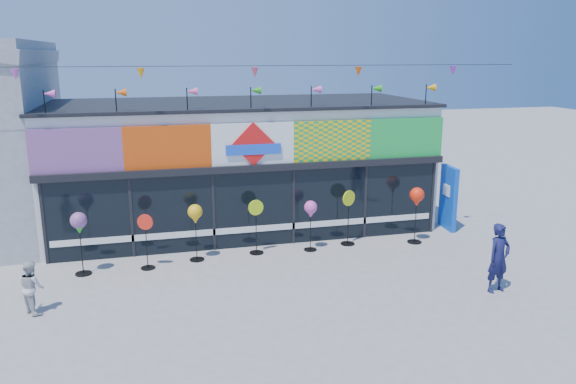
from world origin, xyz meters
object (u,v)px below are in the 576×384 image
object	(u,v)px
spinner_0	(79,225)
child	(32,287)
blue_sign	(448,198)
spinner_4	(311,211)
spinner_6	(417,199)
spinner_2	(195,216)
spinner_3	(256,225)
adult_man	(499,258)
spinner_5	(348,216)
spinner_1	(146,240)

from	to	relation	value
spinner_0	child	distance (m)	2.37
blue_sign	spinner_4	world-z (taller)	blue_sign
spinner_6	blue_sign	bearing A→B (deg)	32.21
spinner_2	spinner_3	size ratio (longest dim) A/B	1.01
spinner_3	adult_man	xyz separation A→B (m)	(5.14, -4.05, 0.01)
blue_sign	spinner_0	bearing A→B (deg)	-168.76
spinner_2	spinner_6	xyz separation A→B (m)	(6.60, -0.12, 0.09)
spinner_0	spinner_5	distance (m)	7.57
spinner_0	spinner_5	xyz separation A→B (m)	(7.54, 0.53, -0.46)
spinner_1	spinner_4	bearing A→B (deg)	3.80
spinner_6	adult_man	bearing A→B (deg)	-86.02
spinner_4	spinner_6	distance (m)	3.30
blue_sign	spinner_6	world-z (taller)	blue_sign
spinner_5	child	bearing A→B (deg)	-162.65
blue_sign	spinner_2	world-z (taller)	blue_sign
spinner_2	spinner_4	distance (m)	3.31
spinner_6	adult_man	distance (m)	3.84
blue_sign	spinner_6	distance (m)	2.02
spinner_0	spinner_4	world-z (taller)	spinner_0
spinner_0	spinner_2	bearing A→B (deg)	5.92
spinner_1	spinner_3	size ratio (longest dim) A/B	0.95
child	spinner_0	bearing A→B (deg)	-57.85
adult_man	child	distance (m)	10.80
blue_sign	spinner_3	xyz separation A→B (m)	(-6.56, -0.80, -0.20)
spinner_5	blue_sign	bearing A→B (deg)	10.84
spinner_3	blue_sign	bearing A→B (deg)	6.98
spinner_5	adult_man	distance (m)	4.74
spinner_4	spinner_5	bearing A→B (deg)	10.17
spinner_0	spinner_3	xyz separation A→B (m)	(4.71, 0.44, -0.51)
child	spinner_1	bearing A→B (deg)	-85.81
blue_sign	spinner_2	bearing A→B (deg)	-168.62
spinner_4	spinner_1	bearing A→B (deg)	-176.20
child	spinner_3	bearing A→B (deg)	-101.27
adult_man	child	bearing A→B (deg)	159.98
blue_sign	spinner_1	world-z (taller)	blue_sign
spinner_3	adult_man	bearing A→B (deg)	-38.27
adult_man	spinner_1	bearing A→B (deg)	144.32
spinner_2	spinner_3	bearing A→B (deg)	4.46
blue_sign	spinner_6	size ratio (longest dim) A/B	1.21
spinner_6	child	world-z (taller)	spinner_6
spinner_1	spinner_3	bearing A→B (deg)	8.23
adult_man	spinner_2	bearing A→B (deg)	138.35
spinner_1	blue_sign	bearing A→B (deg)	7.38
spinner_3	adult_man	size ratio (longest dim) A/B	0.94
blue_sign	child	world-z (taller)	blue_sign
spinner_1	adult_man	xyz separation A→B (m)	(8.20, -3.61, 0.05)
blue_sign	child	size ratio (longest dim) A/B	1.71
spinner_1	child	distance (m)	3.26
spinner_2	adult_man	size ratio (longest dim) A/B	0.95
spinner_2	child	xyz separation A→B (m)	(-3.83, -2.40, -0.69)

